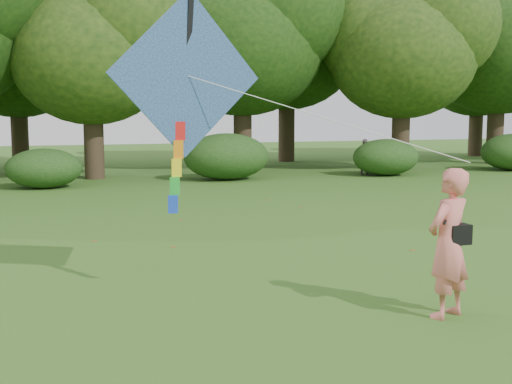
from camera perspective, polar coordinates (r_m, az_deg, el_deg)
name	(u,v)px	position (r m, az deg, el deg)	size (l,w,h in m)	color
ground	(393,324)	(8.48, 12.08, -11.37)	(100.00, 100.00, 0.00)	#265114
man_kite_flyer	(448,243)	(8.69, 16.74, -4.39)	(0.71, 0.47, 1.96)	#E4736B
bystander_right	(364,157)	(28.18, 9.61, 3.09)	(0.92, 0.38, 1.57)	#665D5A
crossbody_bag	(458,233)	(8.71, 17.51, -3.53)	(0.43, 0.20, 0.74)	black
flying_kite	(187,79)	(9.13, -6.15, 9.95)	(4.37, 2.30, 3.09)	#245A9D
tree_line	(168,49)	(30.48, -7.85, 12.47)	(54.70, 15.30, 9.48)	#3A2D1E
shrub_band	(134,161)	(24.80, -10.76, 2.70)	(39.15, 3.22, 1.88)	#264919
fallen_leaves	(287,248)	(12.78, 2.81, -4.98)	(8.57, 15.57, 0.01)	brown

